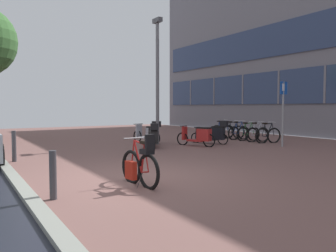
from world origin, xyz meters
The scene contains 16 objects.
ground centered at (1.43, 0.00, -0.02)m, with size 21.00×40.00×0.13m.
bicycle_foreground centered at (-0.36, -0.79, 0.39)m, with size 0.62×1.36×1.09m.
bicycle_rack_00 centered at (8.06, 3.40, 0.34)m, with size 1.30×0.47×0.96m.
bicycle_rack_01 centered at (8.05, 4.01, 0.33)m, with size 1.28×0.48×0.95m.
bicycle_rack_02 centered at (8.10, 4.62, 0.33)m, with size 1.25×0.47×0.92m.
bicycle_rack_03 centered at (8.09, 5.23, 0.33)m, with size 1.29×0.48×0.94m.
bicycle_rack_04 centered at (8.29, 5.84, 0.33)m, with size 1.25×0.50×0.93m.
bicycle_rack_05 centered at (8.12, 6.45, 0.33)m, with size 1.29×0.52×0.94m.
scooter_near centered at (5.84, 4.34, 0.45)m, with size 0.99×1.58×1.02m.
scooter_mid centered at (4.78, 4.04, 0.41)m, with size 0.87×1.65×0.83m.
scooter_far centered at (3.01, 4.60, 0.44)m, with size 0.98×1.63×0.98m.
scooter_extra centered at (3.66, 6.11, 0.45)m, with size 0.69×1.74×0.99m.
parking_sign centered at (7.51, 2.17, 1.58)m, with size 0.40×0.07×2.57m.
lamp_post centered at (3.71, 5.50, 2.93)m, with size 0.20×0.52×5.23m.
bollard_near centered at (-2.05, -0.88, 0.42)m, with size 0.12×0.12×0.84m.
bollard_far centered at (-2.05, 3.78, 0.45)m, with size 0.12×0.12×0.89m.
Camera 1 is at (-3.38, -6.70, 1.57)m, focal length 36.02 mm.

